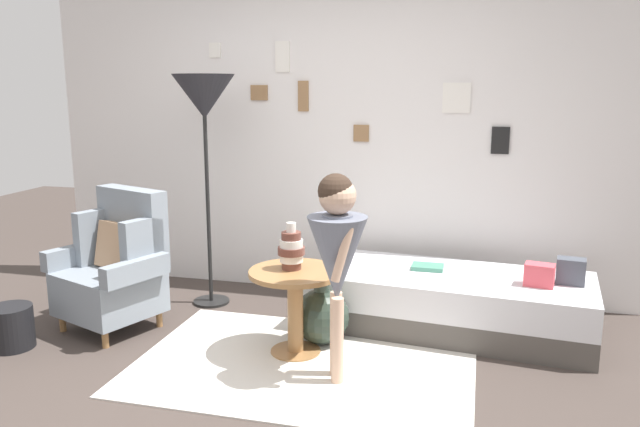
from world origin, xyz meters
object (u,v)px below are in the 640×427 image
side_table (295,294)px  book_on_daybed (428,267)px  vase_striped (291,250)px  armchair (116,266)px  floor_lamp (204,103)px  magazine_basket (11,327)px  daybed (449,301)px  demijohn_near (322,316)px  person_child (337,249)px

side_table → book_on_daybed: bearing=44.3°
vase_striped → side_table: bearing=-40.8°
armchair → floor_lamp: size_ratio=0.55×
vase_striped → magazine_basket: vase_striped is taller
daybed → demijohn_near: (-0.80, -0.46, -0.01)m
daybed → person_child: 1.26m
vase_striped → magazine_basket: (-1.78, -0.41, -0.54)m
daybed → floor_lamp: size_ratio=1.12×
daybed → floor_lamp: floor_lamp is taller
side_table → person_child: size_ratio=0.48×
armchair → magazine_basket: (-0.47, -0.51, -0.30)m
demijohn_near → magazine_basket: demijohn_near is taller
daybed → magazine_basket: bearing=-159.1°
book_on_daybed → magazine_basket: book_on_daybed is taller
daybed → demijohn_near: bearing=-150.1°
floor_lamp → book_on_daybed: floor_lamp is taller
person_child → demijohn_near: person_child is taller
person_child → armchair: bearing=165.9°
armchair → book_on_daybed: 2.19m
demijohn_near → daybed: bearing=29.9°
person_child → floor_lamp: bearing=140.5°
floor_lamp → magazine_basket: floor_lamp is taller
side_table → vase_striped: size_ratio=1.95×
armchair → book_on_daybed: armchair is taller
armchair → person_child: person_child is taller
armchair → book_on_daybed: (2.10, 0.61, -0.02)m
side_table → vase_striped: 0.28m
person_child → magazine_basket: (-2.15, -0.09, -0.64)m
demijohn_near → person_child: bearing=-66.4°
vase_striped → book_on_daybed: 1.10m
daybed → person_child: person_child is taller
floor_lamp → demijohn_near: 1.79m
armchair → magazine_basket: armchair is taller
floor_lamp → vase_striped: bearing=-38.9°
daybed → side_table: size_ratio=3.40×
vase_striped → demijohn_near: vase_striped is taller
daybed → armchair: bearing=-166.8°
armchair → side_table: 1.35m
demijohn_near → side_table: bearing=-120.8°
armchair → book_on_daybed: bearing=16.2°
armchair → side_table: bearing=-5.6°
side_table → person_child: bearing=-40.9°
book_on_daybed → demijohn_near: size_ratio=0.49×
person_child → vase_striped: bearing=139.1°
side_table → demijohn_near: (0.12, 0.20, -0.21)m
book_on_daybed → magazine_basket: bearing=-156.4°
book_on_daybed → person_child: bearing=-112.3°
daybed → person_child: bearing=-121.7°
vase_striped → demijohn_near: 0.54m
side_table → vase_striped: (-0.03, 0.03, 0.28)m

